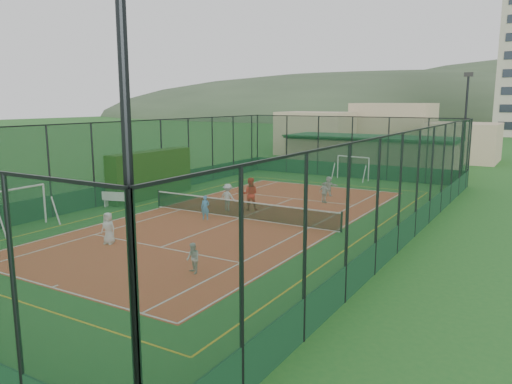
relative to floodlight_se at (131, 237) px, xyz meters
The scene contains 20 objects.
ground 19.15m from the floodlight_se, 117.39° to the left, with size 300.00×300.00×0.00m, color #205F22.
court_slab 19.14m from the floodlight_se, 117.39° to the left, with size 11.17×23.97×0.01m, color #B94B29.
tennis_net 19.04m from the floodlight_se, 117.39° to the left, with size 11.67×0.12×1.06m, color black, non-canonical shape.
perimeter_fence 18.77m from the floodlight_se, 117.39° to the left, with size 18.12×34.12×5.00m, color #11331E, non-canonical shape.
floodlight_se is the anchor object (origin of this frame).
floodlight_ne 33.20m from the floodlight_se, 90.00° to the left, with size 0.60×0.26×8.25m, color black, non-canonical shape.
clubhouse 39.63m from the floodlight_se, 102.56° to the left, with size 15.20×7.20×3.15m, color tan, non-canonical shape.
distant_hills 166.87m from the floodlight_se, 92.96° to the left, with size 200.00×60.00×24.00m, color #384C33, non-canonical shape.
hedge_left 25.35m from the floodlight_se, 132.08° to the left, with size 1.04×6.95×3.04m, color black.
white_bench 22.68m from the floodlight_se, 137.12° to the left, with size 1.74×0.48×0.98m, color white, non-canonical shape.
futsal_goal_near 19.35m from the floodlight_se, 151.50° to the left, with size 0.91×3.12×2.01m, color white, non-canonical shape.
futsal_goal_far 33.82m from the floodlight_se, 103.93° to the left, with size 2.86×0.83×1.84m, color white, non-canonical shape.
child_near_left 14.85m from the floodlight_se, 139.17° to the left, with size 0.69×0.45×1.42m, color silver.
child_near_mid 18.71m from the floodlight_se, 123.11° to the left, with size 0.47×0.31×1.28m, color #4C92D9.
child_near_right 10.48m from the floodlight_se, 122.77° to the left, with size 0.56×0.43×1.15m, color silver.
child_far_left 20.79m from the floodlight_se, 119.86° to the left, with size 1.02×0.58×1.58m, color silver.
child_far_right 23.86m from the floodlight_se, 105.56° to the left, with size 0.76×0.32×1.30m, color silver.
child_far_back 26.26m from the floodlight_se, 105.64° to the left, with size 1.23×0.39×1.32m, color silver.
coach 20.98m from the floodlight_se, 116.32° to the left, with size 0.93×0.72×1.90m, color red.
tennis_balls 20.60m from the floodlight_se, 117.45° to the left, with size 6.78×1.27×0.07m.
Camera 1 is at (14.19, -22.13, 6.23)m, focal length 35.00 mm.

